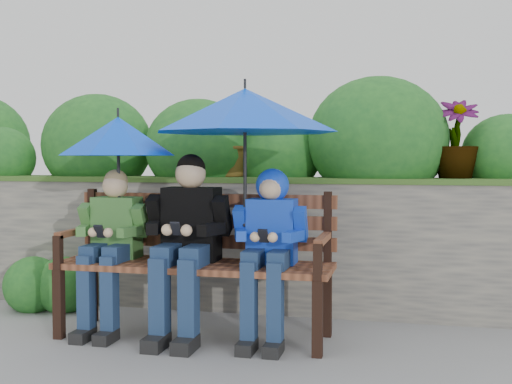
% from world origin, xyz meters
% --- Properties ---
extents(ground, '(60.00, 60.00, 0.00)m').
position_xyz_m(ground, '(0.00, 0.00, 0.00)').
color(ground, gray).
rests_on(ground, ground).
extents(garden_backdrop, '(8.00, 2.88, 1.84)m').
position_xyz_m(garden_backdrop, '(-0.05, 1.60, 0.64)').
color(garden_backdrop, '#5E5B57').
rests_on(garden_backdrop, ground).
extents(park_bench, '(1.82, 0.53, 0.96)m').
position_xyz_m(park_bench, '(-0.36, -0.06, 0.55)').
color(park_bench, black).
rests_on(park_bench, ground).
extents(boy_left, '(0.46, 0.54, 1.10)m').
position_xyz_m(boy_left, '(-0.95, -0.14, 0.63)').
color(boy_left, '#437B31').
rests_on(boy_left, ground).
extents(boy_middle, '(0.54, 0.63, 1.21)m').
position_xyz_m(boy_middle, '(-0.41, -0.15, 0.67)').
color(boy_middle, black).
rests_on(boy_middle, ground).
extents(boy_right, '(0.47, 0.57, 1.11)m').
position_xyz_m(boy_right, '(0.14, -0.13, 0.67)').
color(boy_right, blue).
rests_on(boy_right, ground).
extents(umbrella_left, '(0.81, 0.81, 0.80)m').
position_xyz_m(umbrella_left, '(-0.91, -0.09, 1.33)').
color(umbrella_left, '#003FE2').
rests_on(umbrella_left, ground).
extents(umbrella_right, '(1.19, 1.19, 0.95)m').
position_xyz_m(umbrella_right, '(-0.02, -0.12, 1.48)').
color(umbrella_right, '#003FE2').
rests_on(umbrella_right, ground).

